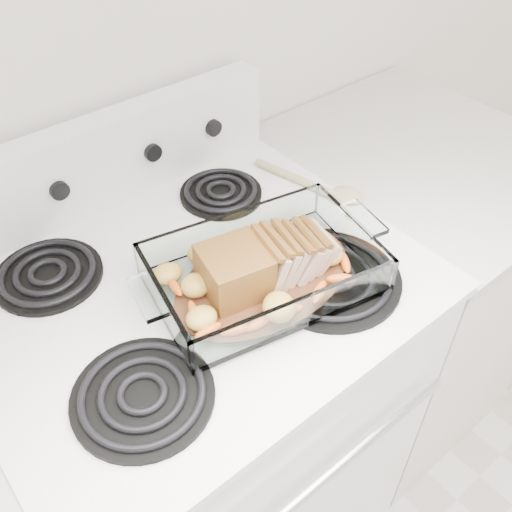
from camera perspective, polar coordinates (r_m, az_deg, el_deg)
electric_range at (r=1.37m, az=-5.17°, el=-15.65°), size 0.78×0.70×1.12m
counter_right at (r=1.68m, az=13.62°, el=-3.19°), size 0.58×0.68×0.93m
baking_dish at (r=0.97m, az=0.75°, el=-1.86°), size 0.37×0.24×0.07m
pork_roast at (r=0.95m, az=0.11°, el=-1.02°), size 0.23×0.10×0.08m
roast_vegetables at (r=0.99m, az=-0.65°, el=-0.61°), size 0.33×0.18×0.04m
wooden_spoon at (r=1.20m, az=6.87°, el=6.77°), size 0.10×0.25×0.02m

